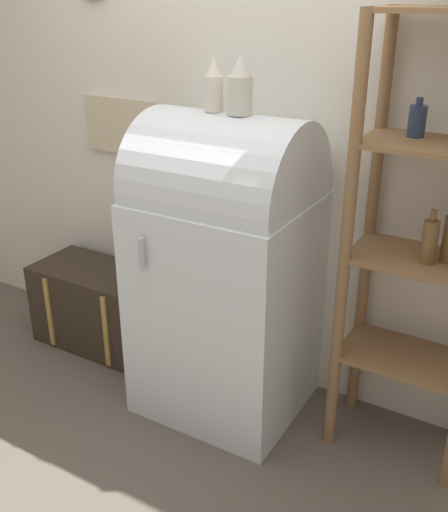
{
  "coord_description": "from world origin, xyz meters",
  "views": [
    {
      "loc": [
        1.25,
        -1.92,
        1.9
      ],
      "look_at": [
        -0.01,
        0.22,
        0.79
      ],
      "focal_mm": 42.0,
      "sensor_mm": 36.0,
      "label": 1
    }
  ],
  "objects": [
    {
      "name": "refrigerator",
      "position": [
        -0.0,
        0.22,
        0.74
      ],
      "size": [
        0.74,
        0.69,
        1.43
      ],
      "color": "silver",
      "rests_on": "ground_plane"
    },
    {
      "name": "suitcase_trunk",
      "position": [
        -0.88,
        0.32,
        0.23
      ],
      "size": [
        0.75,
        0.4,
        0.47
      ],
      "color": "#33281E",
      "rests_on": "ground_plane"
    },
    {
      "name": "wall_back",
      "position": [
        -0.0,
        0.57,
        1.35
      ],
      "size": [
        7.0,
        0.09,
        2.7
      ],
      "color": "silver",
      "rests_on": "ground_plane"
    },
    {
      "name": "vase_left",
      "position": [
        -0.06,
        0.23,
        1.54
      ],
      "size": [
        0.08,
        0.08,
        0.22
      ],
      "color": "silver",
      "rests_on": "refrigerator"
    },
    {
      "name": "vase_center",
      "position": [
        0.07,
        0.22,
        1.54
      ],
      "size": [
        0.1,
        0.1,
        0.23
      ],
      "color": "beige",
      "rests_on": "refrigerator"
    },
    {
      "name": "shelf_unit",
      "position": [
        0.83,
        0.35,
        1.03
      ],
      "size": [
        0.57,
        0.36,
        1.84
      ],
      "color": "olive",
      "rests_on": "ground_plane"
    },
    {
      "name": "ground_plane",
      "position": [
        0.0,
        0.0,
        0.0
      ],
      "size": [
        12.0,
        12.0,
        0.0
      ],
      "primitive_type": "plane",
      "color": "#60564C"
    }
  ]
}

